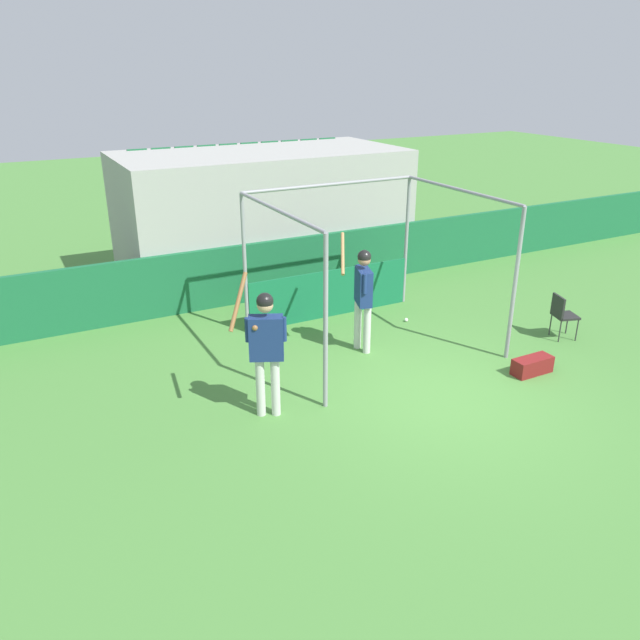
% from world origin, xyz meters
% --- Properties ---
extents(ground_plane, '(60.00, 60.00, 0.00)m').
position_xyz_m(ground_plane, '(0.00, 0.00, 0.00)').
color(ground_plane, '#477F38').
extents(outfield_wall, '(24.00, 0.12, 1.26)m').
position_xyz_m(outfield_wall, '(0.00, 5.28, 0.63)').
color(outfield_wall, '#196038').
rests_on(outfield_wall, ground).
extents(bleacher_section, '(6.50, 3.20, 2.94)m').
position_xyz_m(bleacher_section, '(0.00, 6.94, 1.47)').
color(bleacher_section, '#9E9E99').
rests_on(bleacher_section, ground).
extents(batting_cage, '(3.65, 3.20, 2.68)m').
position_xyz_m(batting_cage, '(0.07, 3.09, 1.15)').
color(batting_cage, gray).
rests_on(batting_cage, ground).
extents(player_batter, '(0.60, 1.01, 2.01)m').
position_xyz_m(player_batter, '(-0.21, 2.03, 1.14)').
color(player_batter, silver).
rests_on(player_batter, ground).
extents(player_waiting, '(0.81, 0.55, 2.13)m').
position_xyz_m(player_waiting, '(-2.57, 0.76, 1.16)').
color(player_waiting, silver).
rests_on(player_waiting, ground).
extents(folding_chair, '(0.50, 0.50, 0.84)m').
position_xyz_m(folding_chair, '(3.31, 0.76, 0.52)').
color(folding_chair, black).
rests_on(folding_chair, ground).
extents(equipment_bag, '(0.70, 0.28, 0.28)m').
position_xyz_m(equipment_bag, '(1.81, -0.06, 0.14)').
color(equipment_bag, maroon).
rests_on(equipment_bag, ground).
extents(baseball, '(0.07, 0.07, 0.07)m').
position_xyz_m(baseball, '(1.26, 2.74, 0.04)').
color(baseball, white).
rests_on(baseball, ground).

